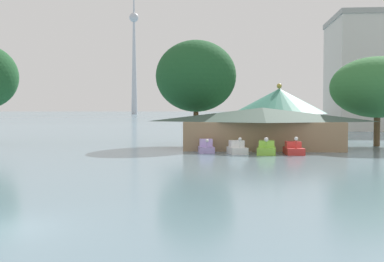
% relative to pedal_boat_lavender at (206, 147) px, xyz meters
% --- Properties ---
extents(pedal_boat_lavender, '(1.74, 2.55, 1.34)m').
position_rel_pedal_boat_lavender_xyz_m(pedal_boat_lavender, '(0.00, 0.00, 0.00)').
color(pedal_boat_lavender, '#B299D8').
rests_on(pedal_boat_lavender, ground).
extents(pedal_boat_white, '(2.02, 2.61, 1.57)m').
position_rel_pedal_boat_lavender_xyz_m(pedal_boat_white, '(2.94, -1.15, -0.01)').
color(pedal_boat_white, white).
rests_on(pedal_boat_white, ground).
extents(pedal_boat_lime, '(1.92, 3.09, 1.63)m').
position_rel_pedal_boat_lavender_xyz_m(pedal_boat_lime, '(5.62, -1.42, -0.00)').
color(pedal_boat_lime, '#8CCC3F').
rests_on(pedal_boat_lime, ground).
extents(pedal_boat_red, '(1.73, 2.84, 1.67)m').
position_rel_pedal_boat_lavender_xyz_m(pedal_boat_red, '(8.09, -1.20, -0.03)').
color(pedal_boat_red, red).
rests_on(pedal_boat_red, ground).
extents(boathouse, '(17.06, 8.17, 4.30)m').
position_rel_pedal_boat_lavender_xyz_m(boathouse, '(5.57, 4.58, 1.76)').
color(boathouse, '#9E7F5B').
rests_on(boathouse, ground).
extents(green_roof_pavilion, '(12.77, 12.77, 7.63)m').
position_rel_pedal_boat_lavender_xyz_m(green_roof_pavilion, '(8.79, 20.60, 3.58)').
color(green_roof_pavilion, brown).
rests_on(green_roof_pavilion, ground).
extents(shoreline_tree_mid, '(9.23, 9.23, 12.03)m').
position_rel_pedal_boat_lavender_xyz_m(shoreline_tree_mid, '(-1.70, 9.66, 7.42)').
color(shoreline_tree_mid, brown).
rests_on(shoreline_tree_mid, ground).
extents(shoreline_tree_right, '(10.40, 10.40, 9.98)m').
position_rel_pedal_boat_lavender_xyz_m(shoreline_tree_right, '(18.57, 9.54, 6.07)').
color(shoreline_tree_right, brown).
rests_on(shoreline_tree_right, ground).
extents(background_building_block, '(21.40, 19.07, 22.83)m').
position_rel_pedal_boat_lavender_xyz_m(background_building_block, '(33.18, 55.91, 10.94)').
color(background_building_block, beige).
rests_on(background_building_block, ground).
extents(distant_broadcast_tower, '(7.78, 7.78, 148.80)m').
position_rel_pedal_boat_lavender_xyz_m(distant_broadcast_tower, '(-80.69, 363.87, 64.18)').
color(distant_broadcast_tower, '#B7BCC6').
rests_on(distant_broadcast_tower, ground).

